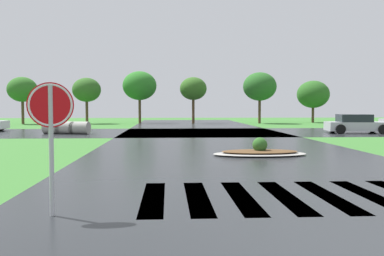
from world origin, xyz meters
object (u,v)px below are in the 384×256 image
Objects in this scene: median_island at (260,152)px; car_blue_compact at (356,124)px; drainage_pipe_stack at (66,128)px; stop_sign at (51,118)px.

median_island is 15.45m from car_blue_compact.
drainage_pipe_stack is (-19.64, 0.27, -0.19)m from car_blue_compact.
car_blue_compact is (14.83, 20.58, -1.06)m from stop_sign.
stop_sign is 0.70× the size of drainage_pipe_stack.
stop_sign is 0.64× the size of median_island.
stop_sign reaches higher than car_blue_compact.
car_blue_compact is 1.32× the size of drainage_pipe_stack.
drainage_pipe_stack is (-4.81, 20.86, -1.25)m from stop_sign.
stop_sign is 0.53× the size of car_blue_compact.
car_blue_compact is at bearing 52.44° from median_island.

